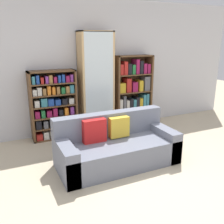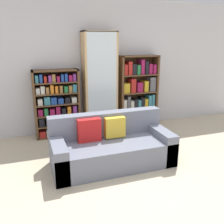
{
  "view_description": "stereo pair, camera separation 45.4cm",
  "coord_description": "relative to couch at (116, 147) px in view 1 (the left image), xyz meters",
  "views": [
    {
      "loc": [
        -1.93,
        -2.49,
        1.9
      ],
      "look_at": [
        -0.08,
        1.46,
        0.63
      ],
      "focal_mm": 40.0,
      "sensor_mm": 36.0,
      "label": 1
    },
    {
      "loc": [
        -1.51,
        -2.66,
        1.9
      ],
      "look_at": [
        -0.08,
        1.46,
        0.63
      ],
      "focal_mm": 40.0,
      "sensor_mm": 36.0,
      "label": 2
    }
  ],
  "objects": [
    {
      "name": "couch",
      "position": [
        0.0,
        0.0,
        0.0
      ],
      "size": [
        1.86,
        0.82,
        0.77
      ],
      "color": "slate",
      "rests_on": "ground"
    },
    {
      "name": "display_cabinet",
      "position": [
        0.26,
        1.49,
        0.75
      ],
      "size": [
        0.68,
        0.36,
        2.06
      ],
      "color": "tan",
      "rests_on": "ground"
    },
    {
      "name": "bookshelf_right",
      "position": [
        1.14,
        1.5,
        0.49
      ],
      "size": [
        0.86,
        0.32,
        1.58
      ],
      "color": "brown",
      "rests_on": "ground"
    },
    {
      "name": "bookshelf_left",
      "position": [
        -0.63,
        1.5,
        0.38
      ],
      "size": [
        0.89,
        0.32,
        1.34
      ],
      "color": "brown",
      "rests_on": "ground"
    },
    {
      "name": "ground_plane",
      "position": [
        0.34,
        -0.75,
        -0.28
      ],
      "size": [
        16.0,
        16.0,
        0.0
      ],
      "primitive_type": "plane",
      "color": "beige"
    },
    {
      "name": "wine_bottle",
      "position": [
        0.96,
        0.9,
        -0.13
      ],
      "size": [
        0.08,
        0.08,
        0.36
      ],
      "color": "black",
      "rests_on": "ground"
    },
    {
      "name": "wall_back",
      "position": [
        0.34,
        1.71,
        1.07
      ],
      "size": [
        7.09,
        0.06,
        2.7
      ],
      "color": "silver",
      "rests_on": "ground"
    }
  ]
}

